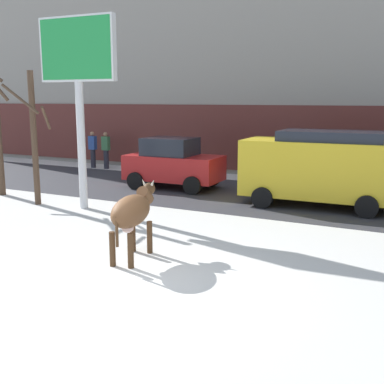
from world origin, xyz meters
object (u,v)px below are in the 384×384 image
object	(u,v)px
pedestrian_near_billboard	(106,150)
car_red_hatchback	(173,163)
bare_tree_left_lot	(34,136)
billboard	(78,61)
pedestrian_by_cars	(93,149)
car_yellow_van	(321,166)
cow_brown	(132,212)

from	to	relation	value
pedestrian_near_billboard	car_red_hatchback	bearing A→B (deg)	-28.94
car_red_hatchback	bare_tree_left_lot	bearing A→B (deg)	-118.45
billboard	pedestrian_by_cars	size ratio (longest dim) A/B	3.21
car_yellow_van	bare_tree_left_lot	size ratio (longest dim) A/B	1.14
car_red_hatchback	billboard	bearing A→B (deg)	-100.47
billboard	car_red_hatchback	bearing A→B (deg)	79.53
car_red_hatchback	cow_brown	bearing A→B (deg)	-66.67
cow_brown	car_yellow_van	bearing A→B (deg)	70.76
cow_brown	pedestrian_by_cars	world-z (taller)	pedestrian_by_cars
billboard	car_red_hatchback	world-z (taller)	billboard
bare_tree_left_lot	cow_brown	bearing A→B (deg)	-27.92
cow_brown	pedestrian_by_cars	bearing A→B (deg)	131.88
pedestrian_near_billboard	bare_tree_left_lot	size ratio (longest dim) A/B	0.42
cow_brown	bare_tree_left_lot	world-z (taller)	bare_tree_left_lot
car_red_hatchback	car_yellow_van	distance (m)	5.56
pedestrian_near_billboard	bare_tree_left_lot	world-z (taller)	bare_tree_left_lot
car_red_hatchback	bare_tree_left_lot	world-z (taller)	bare_tree_left_lot
billboard	car_yellow_van	world-z (taller)	billboard
pedestrian_near_billboard	cow_brown	bearing A→B (deg)	-50.61
cow_brown	bare_tree_left_lot	size ratio (longest dim) A/B	0.47
billboard	car_yellow_van	size ratio (longest dim) A/B	1.19
pedestrian_by_cars	car_red_hatchback	bearing A→B (deg)	-25.73
pedestrian_near_billboard	pedestrian_by_cars	xyz separation A→B (m)	(-0.77, 0.00, 0.00)
car_red_hatchback	pedestrian_near_billboard	distance (m)	6.01
cow_brown	pedestrian_by_cars	xyz separation A→B (m)	(-9.20, 10.27, -0.11)
car_yellow_van	pedestrian_by_cars	world-z (taller)	car_yellow_van
car_red_hatchback	bare_tree_left_lot	size ratio (longest dim) A/B	0.87
billboard	car_red_hatchback	xyz separation A→B (m)	(0.77, 4.17, -3.39)
car_yellow_van	pedestrian_by_cars	xyz separation A→B (m)	(-11.54, 3.58, -0.36)
car_yellow_van	cow_brown	bearing A→B (deg)	-109.24
cow_brown	car_yellow_van	world-z (taller)	car_yellow_van
car_red_hatchback	bare_tree_left_lot	xyz separation A→B (m)	(-2.39, -4.41, 1.22)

